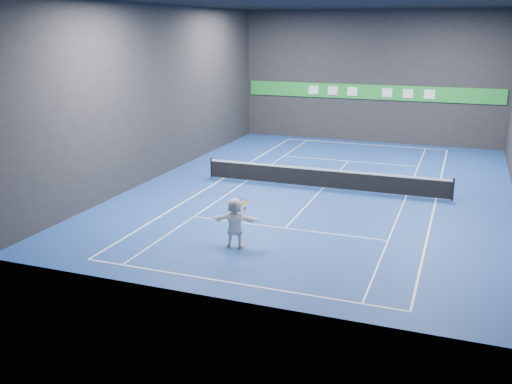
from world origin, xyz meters
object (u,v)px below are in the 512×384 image
(tennis_ball, at_px, (230,162))
(tennis_net, at_px, (323,178))
(player, at_px, (235,222))
(tennis_racket, at_px, (243,203))

(tennis_ball, xyz_separation_m, tennis_net, (1.41, 8.72, -2.59))
(player, height_order, tennis_ball, tennis_ball)
(player, relative_size, tennis_ball, 29.60)
(player, xyz_separation_m, tennis_ball, (-0.27, 0.25, 2.19))
(tennis_ball, bearing_deg, player, -42.17)
(player, bearing_deg, tennis_ball, -54.34)
(tennis_ball, distance_m, tennis_racket, 1.55)
(tennis_ball, bearing_deg, tennis_racket, -18.49)
(player, distance_m, tennis_racket, 0.84)
(tennis_ball, relative_size, tennis_racket, 0.10)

